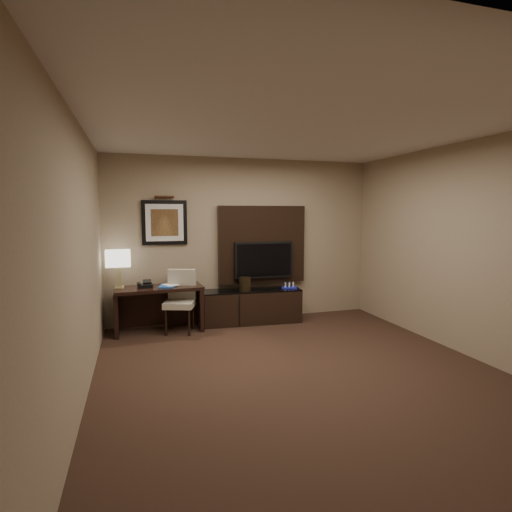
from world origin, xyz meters
name	(u,v)px	position (x,y,z in m)	size (l,w,h in m)	color
floor	(302,375)	(0.00, 0.00, -0.01)	(4.50, 5.00, 0.01)	black
ceiling	(305,127)	(0.00, 0.00, 2.70)	(4.50, 5.00, 0.01)	silver
wall_back	(244,240)	(0.00, 2.50, 1.35)	(4.50, 0.01, 2.70)	gray
wall_front	(509,307)	(0.00, -2.50, 1.35)	(4.50, 0.01, 2.70)	gray
wall_left	(79,263)	(-2.25, 0.00, 1.35)	(0.01, 5.00, 2.70)	gray
wall_right	(470,249)	(2.25, 0.00, 1.35)	(0.01, 5.00, 2.70)	gray
desk	(159,309)	(-1.43, 2.15, 0.35)	(1.29, 0.55, 0.69)	black
credenza	(252,306)	(0.05, 2.20, 0.28)	(1.60, 0.44, 0.55)	black
tv_wall_panel	(262,244)	(0.30, 2.44, 1.27)	(1.50, 0.12, 1.30)	black
tv	(264,260)	(0.30, 2.34, 1.02)	(1.00, 0.08, 0.60)	black
artwork	(165,223)	(-1.30, 2.48, 1.65)	(0.70, 0.04, 0.70)	black
picture_light	(164,197)	(-1.30, 2.44, 2.05)	(0.04, 0.04, 0.30)	#422215
desk_chair	(180,303)	(-1.14, 2.00, 0.45)	(0.43, 0.50, 0.90)	beige
table_lamp	(118,268)	(-2.00, 2.21, 0.98)	(0.36, 0.21, 0.59)	tan
desk_phone	(145,284)	(-1.63, 2.14, 0.74)	(0.21, 0.19, 0.11)	black
blue_folder	(167,286)	(-1.31, 2.11, 0.70)	(0.23, 0.30, 0.02)	#17489B
book	(165,279)	(-1.34, 2.11, 0.81)	(0.18, 0.02, 0.24)	#B9AF92
water_bottle	(185,279)	(-1.03, 2.19, 0.78)	(0.06, 0.06, 0.18)	silver
ice_bucket	(245,284)	(-0.07, 2.16, 0.66)	(0.20, 0.20, 0.22)	black
minibar_tray	(289,286)	(0.69, 2.15, 0.60)	(0.25, 0.15, 0.09)	#1B22B5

